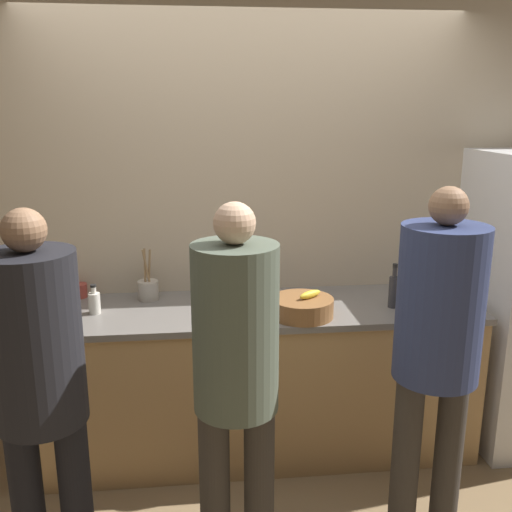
# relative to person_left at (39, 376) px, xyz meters

# --- Properties ---
(ground_plane) EXTENTS (14.00, 14.00, 0.00)m
(ground_plane) POSITION_rel_person_left_xyz_m (0.92, 0.55, -0.97)
(ground_plane) COLOR #8C704C
(wall_back) EXTENTS (5.20, 0.06, 2.60)m
(wall_back) POSITION_rel_person_left_xyz_m (0.92, 1.28, 0.33)
(wall_back) COLOR #C6B293
(wall_back) RESTS_ON ground_plane
(counter) EXTENTS (2.54, 0.71, 0.89)m
(counter) POSITION_rel_person_left_xyz_m (0.92, 0.94, -0.52)
(counter) COLOR tan
(counter) RESTS_ON ground_plane
(person_left) EXTENTS (0.35, 0.35, 1.62)m
(person_left) POSITION_rel_person_left_xyz_m (0.00, 0.00, 0.00)
(person_left) COLOR black
(person_left) RESTS_ON ground_plane
(person_center) EXTENTS (0.34, 0.34, 1.63)m
(person_center) POSITION_rel_person_left_xyz_m (0.76, 0.02, 0.00)
(person_center) COLOR #38332D
(person_center) RESTS_ON ground_plane
(person_right) EXTENTS (0.38, 0.38, 1.65)m
(person_right) POSITION_rel_person_left_xyz_m (1.66, 0.16, 0.04)
(person_right) COLOR #38332D
(person_right) RESTS_ON ground_plane
(fruit_bowl) EXTENTS (0.33, 0.33, 0.14)m
(fruit_bowl) POSITION_rel_person_left_xyz_m (1.17, 0.74, -0.03)
(fruit_bowl) COLOR brown
(fruit_bowl) RESTS_ON counter
(utensil_crock) EXTENTS (0.12, 0.12, 0.30)m
(utensil_crock) POSITION_rel_person_left_xyz_m (0.33, 1.11, -0.02)
(utensil_crock) COLOR #ADA393
(utensil_crock) RESTS_ON counter
(bottle_clear) EXTENTS (0.06, 0.06, 0.16)m
(bottle_clear) POSITION_rel_person_left_xyz_m (0.06, 0.91, -0.02)
(bottle_clear) COLOR silver
(bottle_clear) RESTS_ON counter
(bottle_dark) EXTENTS (0.05, 0.05, 0.25)m
(bottle_dark) POSITION_rel_person_left_xyz_m (1.70, 0.83, 0.02)
(bottle_dark) COLOR #333338
(bottle_dark) RESTS_ON counter
(cup_red) EXTENTS (0.08, 0.08, 0.08)m
(cup_red) POSITION_rel_person_left_xyz_m (-0.07, 1.19, -0.04)
(cup_red) COLOR #A33D33
(cup_red) RESTS_ON counter
(cup_yellow) EXTENTS (0.09, 0.09, 0.09)m
(cup_yellow) POSITION_rel_person_left_xyz_m (-0.26, 1.14, -0.04)
(cup_yellow) COLOR gold
(cup_yellow) RESTS_ON counter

